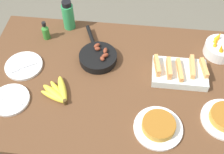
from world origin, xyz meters
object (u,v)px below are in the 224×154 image
(fruit_bowl_mango, at_px, (220,48))
(water_bottle, at_px, (68,15))
(banana_bunch, at_px, (58,93))
(skillet, at_px, (98,57))
(empty_plate_near_front, at_px, (10,100))
(empty_plate_far_left, at_px, (24,66))
(melon_tray, at_px, (179,72))
(frittata_plate_center, at_px, (158,126))
(hot_sauce_bottle, at_px, (46,31))

(fruit_bowl_mango, distance_m, water_bottle, 0.99)
(banana_bunch, height_order, fruit_bowl_mango, fruit_bowl_mango)
(skillet, xyz_separation_m, empty_plate_near_front, (-0.43, -0.35, -0.02))
(fruit_bowl_mango, bearing_deg, empty_plate_near_front, -157.31)
(empty_plate_far_left, distance_m, fruit_bowl_mango, 1.20)
(water_bottle, bearing_deg, empty_plate_near_front, -107.67)
(melon_tray, relative_size, frittata_plate_center, 1.25)
(frittata_plate_center, relative_size, empty_plate_near_front, 1.19)
(frittata_plate_center, xyz_separation_m, hot_sauce_bottle, (-0.73, 0.59, 0.03))
(banana_bunch, distance_m, hot_sauce_bottle, 0.48)
(banana_bunch, distance_m, frittata_plate_center, 0.57)
(skillet, distance_m, fruit_bowl_mango, 0.76)
(water_bottle, xyz_separation_m, hot_sauce_bottle, (-0.13, -0.12, -0.04))
(melon_tray, height_order, hot_sauce_bottle, hot_sauce_bottle)
(empty_plate_near_front, xyz_separation_m, hot_sauce_bottle, (0.07, 0.51, 0.05))
(melon_tray, bearing_deg, water_bottle, 154.07)
(frittata_plate_center, xyz_separation_m, fruit_bowl_mango, (0.37, 0.57, 0.02))
(melon_tray, xyz_separation_m, frittata_plate_center, (-0.11, -0.36, -0.01))
(empty_plate_near_front, relative_size, fruit_bowl_mango, 1.09)
(melon_tray, relative_size, water_bottle, 1.52)
(empty_plate_far_left, relative_size, water_bottle, 1.09)
(banana_bunch, distance_m, fruit_bowl_mango, 1.02)
(frittata_plate_center, xyz_separation_m, empty_plate_far_left, (-0.81, 0.33, -0.02))
(frittata_plate_center, xyz_separation_m, water_bottle, (-0.61, 0.71, 0.07))
(hot_sauce_bottle, bearing_deg, skillet, -23.33)
(skillet, height_order, empty_plate_near_front, skillet)
(banana_bunch, xyz_separation_m, skillet, (0.18, 0.28, 0.01))
(melon_tray, bearing_deg, fruit_bowl_mango, 39.60)
(skillet, height_order, hot_sauce_bottle, hot_sauce_bottle)
(frittata_plate_center, bearing_deg, fruit_bowl_mango, 57.10)
(fruit_bowl_mango, height_order, hot_sauce_bottle, hot_sauce_bottle)
(skillet, distance_m, empty_plate_near_front, 0.56)
(melon_tray, distance_m, skillet, 0.49)
(frittata_plate_center, bearing_deg, melon_tray, 72.45)
(melon_tray, height_order, skillet, melon_tray)
(melon_tray, bearing_deg, empty_plate_far_left, -177.93)
(empty_plate_near_front, bearing_deg, frittata_plate_center, -5.79)
(banana_bunch, bearing_deg, empty_plate_near_front, -164.71)
(melon_tray, bearing_deg, banana_bunch, -162.50)
(melon_tray, xyz_separation_m, empty_plate_far_left, (-0.92, -0.03, -0.02))
(melon_tray, height_order, frittata_plate_center, melon_tray)
(banana_bunch, xyz_separation_m, melon_tray, (0.67, 0.21, 0.01))
(melon_tray, height_order, empty_plate_near_front, melon_tray)
(fruit_bowl_mango, bearing_deg, empty_plate_far_left, -168.21)
(banana_bunch, bearing_deg, empty_plate_far_left, 144.81)
(skillet, bearing_deg, banana_bunch, 124.47)
(skillet, bearing_deg, melon_tray, -120.93)
(fruit_bowl_mango, bearing_deg, melon_tray, -140.40)
(melon_tray, bearing_deg, frittata_plate_center, -107.55)
(skillet, relative_size, empty_plate_far_left, 1.69)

